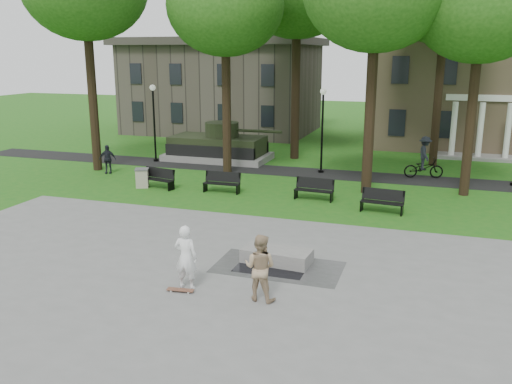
{
  "coord_description": "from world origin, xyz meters",
  "views": [
    {
      "loc": [
        6.4,
        -17.41,
        6.57
      ],
      "look_at": [
        0.1,
        1.72,
        1.4
      ],
      "focal_mm": 38.0,
      "sensor_mm": 36.0,
      "label": 1
    }
  ],
  "objects_px": {
    "cyclist": "(424,161)",
    "trash_bin": "(142,178)",
    "concrete_block": "(277,256)",
    "skateboarder": "(186,257)",
    "friend_watching": "(260,267)",
    "park_bench_0": "(158,178)"
  },
  "relations": [
    {
      "from": "cyclist",
      "to": "trash_bin",
      "type": "bearing_deg",
      "value": 103.14
    },
    {
      "from": "concrete_block",
      "to": "skateboarder",
      "type": "xyz_separation_m",
      "value": [
        -1.91,
        -2.7,
        0.72
      ]
    },
    {
      "from": "trash_bin",
      "to": "friend_watching",
      "type": "bearing_deg",
      "value": -47.4
    },
    {
      "from": "concrete_block",
      "to": "park_bench_0",
      "type": "bearing_deg",
      "value": 137.19
    },
    {
      "from": "trash_bin",
      "to": "cyclist",
      "type": "bearing_deg",
      "value": 26.4
    },
    {
      "from": "concrete_block",
      "to": "trash_bin",
      "type": "height_order",
      "value": "trash_bin"
    },
    {
      "from": "concrete_block",
      "to": "friend_watching",
      "type": "relative_size",
      "value": 1.18
    },
    {
      "from": "skateboarder",
      "to": "park_bench_0",
      "type": "bearing_deg",
      "value": -58.42
    },
    {
      "from": "park_bench_0",
      "to": "cyclist",
      "type": "bearing_deg",
      "value": 39.33
    },
    {
      "from": "cyclist",
      "to": "trash_bin",
      "type": "xyz_separation_m",
      "value": [
        -13.42,
        -6.66,
        -0.44
      ]
    },
    {
      "from": "friend_watching",
      "to": "park_bench_0",
      "type": "distance_m",
      "value": 13.72
    },
    {
      "from": "cyclist",
      "to": "trash_bin",
      "type": "relative_size",
      "value": 2.36
    },
    {
      "from": "cyclist",
      "to": "friend_watching",
      "type": "bearing_deg",
      "value": 154.14
    },
    {
      "from": "trash_bin",
      "to": "park_bench_0",
      "type": "bearing_deg",
      "value": 7.64
    },
    {
      "from": "friend_watching",
      "to": "trash_bin",
      "type": "xyz_separation_m",
      "value": [
        -9.6,
        10.44,
        -0.47
      ]
    },
    {
      "from": "concrete_block",
      "to": "cyclist",
      "type": "distance_m",
      "value": 14.96
    },
    {
      "from": "concrete_block",
      "to": "trash_bin",
      "type": "distance_m",
      "value": 12.07
    },
    {
      "from": "skateboarder",
      "to": "cyclist",
      "type": "distance_m",
      "value": 18.11
    },
    {
      "from": "skateboarder",
      "to": "park_bench_0",
      "type": "relative_size",
      "value": 1.02
    },
    {
      "from": "cyclist",
      "to": "park_bench_0",
      "type": "distance_m",
      "value": 14.18
    },
    {
      "from": "park_bench_0",
      "to": "skateboarder",
      "type": "bearing_deg",
      "value": -46.38
    },
    {
      "from": "skateboarder",
      "to": "friend_watching",
      "type": "xyz_separation_m",
      "value": [
        2.22,
        -0.04,
        -0.01
      ]
    }
  ]
}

